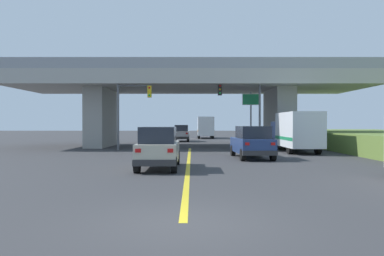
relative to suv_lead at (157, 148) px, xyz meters
name	(u,v)px	position (x,y,z in m)	size (l,w,h in m)	color
ground	(188,146)	(1.41, 17.41, -1.01)	(160.00, 160.00, 0.00)	#353538
overpass_bridge	(188,90)	(1.41, 17.41, 4.35)	(32.36, 10.52, 7.57)	#A8A59E
lane_divider_stripe	(187,163)	(1.41, 2.51, -1.01)	(0.20, 24.38, 0.01)	yellow
suv_lead	(157,148)	(0.00, 0.00, 0.00)	(1.88, 4.41, 2.02)	#B7B29E
suv_crossing	(250,142)	(5.36, 5.38, 0.00)	(2.25, 4.76, 2.02)	navy
box_truck	(294,131)	(9.58, 10.57, 0.59)	(2.33, 7.23, 3.02)	navy
sedan_oncoming	(180,133)	(0.32, 27.66, 0.00)	(1.87, 4.65, 2.02)	silver
traffic_signal_nearside	(244,103)	(6.12, 13.08, 2.93)	(3.58, 0.36, 6.12)	#56595E
traffic_signal_farside	(127,104)	(-3.57, 12.44, 2.77)	(2.82, 0.36, 6.02)	#56595E
highway_sign	(249,107)	(6.72, 14.28, 2.59)	(1.52, 0.17, 4.93)	slate
semi_truck_distant	(204,127)	(3.62, 37.36, 0.64)	(2.33, 6.55, 3.18)	navy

